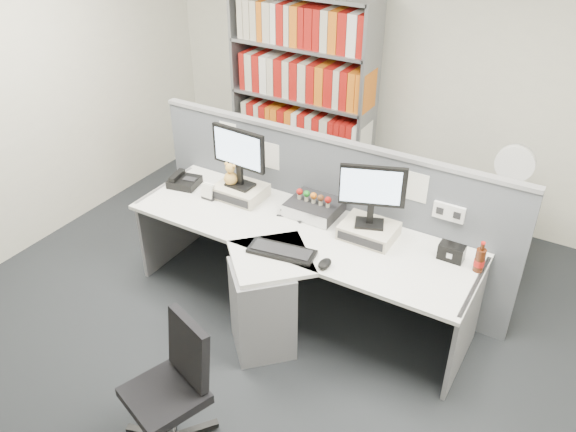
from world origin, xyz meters
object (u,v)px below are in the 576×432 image
Objects in this scene: keyboard at (282,251)px; shelving_unit at (302,101)px; speaker at (451,252)px; desk_fan at (514,168)px; office_chair at (174,384)px; cola_bottle at (480,260)px; monitor_left at (239,153)px; desktop_pc at (314,207)px; desk_calendar at (209,192)px; filing_cabinet at (498,239)px; desk at (284,274)px; desk_phone at (184,181)px; mouse at (325,264)px; monitor_right at (372,191)px.

shelving_unit is at bearing 115.81° from keyboard.
speaker is 1.02m from desk_fan.
cola_bottle is at bearing 51.65° from office_chair.
monitor_left is 0.71m from desktop_pc.
monitor_left is at bearing 36.30° from desk_calendar.
monitor_left is 1.90m from cola_bottle.
desk_calendar is 2.38m from filing_cabinet.
desk_calendar is 1.69m from office_chair.
shelving_unit reaches higher than keyboard.
keyboard is at bearing -21.18° from desk_calendar.
office_chair reaches higher than filing_cabinet.
desk_calendar reaches higher than speaker.
desk_calendar is 0.19× the size of filing_cabinet.
shelving_unit is (-0.94, 1.95, 0.24)m from keyboard.
speaker reaches higher than desktop_pc.
desk_phone reaches higher than desk.
desk_fan is (1.21, 0.93, 0.24)m from desktop_pc.
speaker reaches higher than desk_phone.
desk_fan is at bearing 81.70° from speaker.
mouse is 2.33m from shelving_unit.
desk_phone is at bearing -154.80° from filing_cabinet.
monitor_right reaches higher than cola_bottle.
monitor_left is 0.99× the size of keyboard.
desk_calendar reaches higher than mouse.
desk_calendar reaches higher than filing_cabinet.
keyboard is 1.14m from speaker.
speaker is (0.69, 0.50, 0.03)m from mouse.
keyboard is at bearing 87.12° from office_chair.
desk_fan is at bearing 25.19° from desk_phone.
desktop_pc is (0.62, 0.08, -0.34)m from monitor_left.
desktop_pc is 2.23× the size of speaker.
desktop_pc is at bearing 95.60° from keyboard.
mouse is (-0.10, -0.47, -0.35)m from monitor_right.
desk_fan is 0.58× the size of office_chair.
mouse is 0.25× the size of desk_fan.
monitor_left is 1.16m from mouse.
desk_calendar reaches higher than desktop_pc.
monitor_right is (0.47, 0.38, 0.64)m from desk.
monitor_left is 1.83m from office_chair.
desk_fan is (0.83, 1.49, 0.27)m from mouse.
monitor_left is at bearing 154.68° from mouse.
desk_calendar is at bearing -174.53° from speaker.
desk_calendar reaches higher than desk.
monitor_left reaches higher than mouse.
monitor_left reaches higher than desk.
mouse is 0.18× the size of filing_cabinet.
filing_cabinet is 0.66m from desk_fan.
desk_phone is 1.56× the size of speaker.
desk_calendar is at bearing -164.41° from desktop_pc.
keyboard is at bearing -152.84° from speaker.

